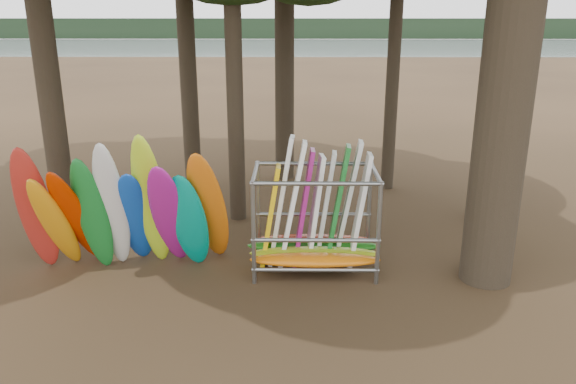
{
  "coord_description": "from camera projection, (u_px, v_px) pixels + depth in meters",
  "views": [
    {
      "loc": [
        0.38,
        -10.56,
        5.28
      ],
      "look_at": [
        0.24,
        1.5,
        1.4
      ],
      "focal_mm": 35.0,
      "sensor_mm": 36.0,
      "label": 1
    }
  ],
  "objects": [
    {
      "name": "ground",
      "position": [
        276.0,
        278.0,
        11.67
      ],
      "size": [
        120.0,
        120.0,
        0.0
      ],
      "primitive_type": "plane",
      "color": "#47331E",
      "rests_on": "ground"
    },
    {
      "name": "lake",
      "position": [
        291.0,
        57.0,
        68.79
      ],
      "size": [
        160.0,
        160.0,
        0.0
      ],
      "primitive_type": "plane",
      "color": "gray",
      "rests_on": "ground"
    },
    {
      "name": "far_shore",
      "position": [
        293.0,
        28.0,
        115.77
      ],
      "size": [
        160.0,
        4.0,
        4.0
      ],
      "primitive_type": "cube",
      "color": "black",
      "rests_on": "ground"
    },
    {
      "name": "kayak_row",
      "position": [
        129.0,
        214.0,
        11.55
      ],
      "size": [
        4.36,
        2.08,
        3.22
      ],
      "color": "#AF251D",
      "rests_on": "ground"
    },
    {
      "name": "storage_rack",
      "position": [
        315.0,
        223.0,
        11.86
      ],
      "size": [
        2.93,
        1.56,
        2.84
      ],
      "color": "gray",
      "rests_on": "ground"
    }
  ]
}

